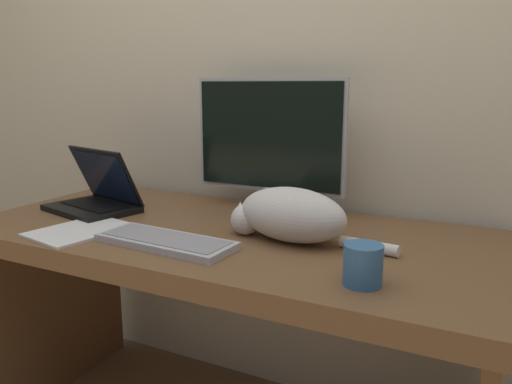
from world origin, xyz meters
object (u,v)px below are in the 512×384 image
(external_keyboard, at_px, (166,241))
(cat, at_px, (290,214))
(monitor, at_px, (269,144))
(coffee_mug, at_px, (363,265))
(laptop, at_px, (96,198))

(external_keyboard, distance_m, cat, 0.35)
(monitor, xyz_separation_m, external_keyboard, (-0.09, -0.47, -0.22))
(monitor, bearing_deg, coffee_mug, -47.21)
(external_keyboard, distance_m, coffee_mug, 0.56)
(laptop, relative_size, external_keyboard, 0.87)
(laptop, xyz_separation_m, coffee_mug, (1.01, -0.24, 0.00))
(laptop, xyz_separation_m, cat, (0.74, -0.02, 0.03))
(laptop, bearing_deg, monitor, 39.03)
(cat, height_order, coffee_mug, cat)
(laptop, distance_m, coffee_mug, 1.04)
(laptop, distance_m, external_keyboard, 0.50)
(monitor, bearing_deg, external_keyboard, -101.27)
(coffee_mug, bearing_deg, monitor, 132.79)
(monitor, height_order, coffee_mug, monitor)
(external_keyboard, xyz_separation_m, cat, (0.29, 0.19, 0.07))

